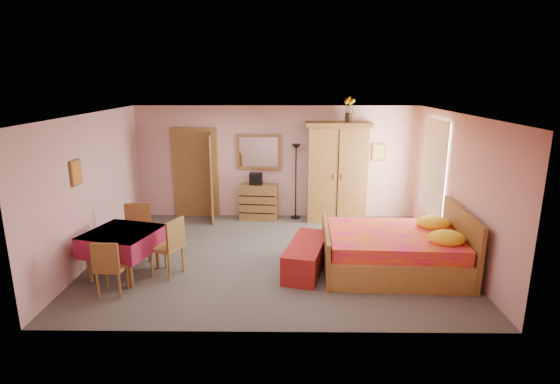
{
  "coord_description": "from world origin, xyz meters",
  "views": [
    {
      "loc": [
        0.19,
        -7.52,
        3.17
      ],
      "look_at": [
        0.1,
        0.3,
        1.15
      ],
      "focal_mm": 28.0,
      "sensor_mm": 36.0,
      "label": 1
    }
  ],
  "objects_px": {
    "chest_of_drawers": "(259,202)",
    "chair_west": "(80,252)",
    "bench": "(306,256)",
    "sunflower_vase": "(349,109)",
    "chair_south": "(112,266)",
    "stereo": "(256,179)",
    "floor_lamp": "(296,182)",
    "wardrobe": "(337,172)",
    "wall_mirror": "(259,152)",
    "chair_north": "(138,233)",
    "dining_table": "(124,253)",
    "bed": "(393,240)",
    "chair_east": "(166,246)"
  },
  "relations": [
    {
      "from": "stereo",
      "to": "wardrobe",
      "type": "xyz_separation_m",
      "value": [
        1.85,
        -0.07,
        0.18
      ]
    },
    {
      "from": "chair_north",
      "to": "chest_of_drawers",
      "type": "bearing_deg",
      "value": -143.57
    },
    {
      "from": "chair_north",
      "to": "chair_west",
      "type": "xyz_separation_m",
      "value": [
        -0.73,
        -0.72,
        -0.08
      ]
    },
    {
      "from": "bench",
      "to": "chair_west",
      "type": "bearing_deg",
      "value": -175.64
    },
    {
      "from": "chest_of_drawers",
      "to": "chair_east",
      "type": "xyz_separation_m",
      "value": [
        -1.35,
        -3.01,
        0.08
      ]
    },
    {
      "from": "stereo",
      "to": "floor_lamp",
      "type": "height_order",
      "value": "floor_lamp"
    },
    {
      "from": "dining_table",
      "to": "floor_lamp",
      "type": "bearing_deg",
      "value": 47.04
    },
    {
      "from": "stereo",
      "to": "chair_east",
      "type": "distance_m",
      "value": 3.34
    },
    {
      "from": "chest_of_drawers",
      "to": "chair_east",
      "type": "height_order",
      "value": "chair_east"
    },
    {
      "from": "wardrobe",
      "to": "chair_east",
      "type": "xyz_separation_m",
      "value": [
        -3.14,
        -2.97,
        -0.64
      ]
    },
    {
      "from": "chair_south",
      "to": "chair_east",
      "type": "bearing_deg",
      "value": 48.83
    },
    {
      "from": "bed",
      "to": "bench",
      "type": "distance_m",
      "value": 1.49
    },
    {
      "from": "chair_north",
      "to": "sunflower_vase",
      "type": "bearing_deg",
      "value": -162.97
    },
    {
      "from": "bed",
      "to": "bench",
      "type": "xyz_separation_m",
      "value": [
        -1.46,
        -0.02,
        -0.3
      ]
    },
    {
      "from": "bench",
      "to": "sunflower_vase",
      "type": "bearing_deg",
      "value": 69.72
    },
    {
      "from": "chair_north",
      "to": "chair_west",
      "type": "height_order",
      "value": "chair_north"
    },
    {
      "from": "chair_south",
      "to": "stereo",
      "type": "bearing_deg",
      "value": 63.82
    },
    {
      "from": "stereo",
      "to": "chair_east",
      "type": "xyz_separation_m",
      "value": [
        -1.3,
        -3.04,
        -0.46
      ]
    },
    {
      "from": "stereo",
      "to": "chair_east",
      "type": "bearing_deg",
      "value": -113.06
    },
    {
      "from": "wall_mirror",
      "to": "sunflower_vase",
      "type": "distance_m",
      "value": 2.25
    },
    {
      "from": "chest_of_drawers",
      "to": "chair_west",
      "type": "height_order",
      "value": "chair_west"
    },
    {
      "from": "stereo",
      "to": "chair_west",
      "type": "height_order",
      "value": "stereo"
    },
    {
      "from": "wall_mirror",
      "to": "sunflower_vase",
      "type": "bearing_deg",
      "value": -3.46
    },
    {
      "from": "bench",
      "to": "chair_north",
      "type": "distance_m",
      "value": 3.06
    },
    {
      "from": "chest_of_drawers",
      "to": "bed",
      "type": "relative_size",
      "value": 0.37
    },
    {
      "from": "floor_lamp",
      "to": "dining_table",
      "type": "height_order",
      "value": "floor_lamp"
    },
    {
      "from": "floor_lamp",
      "to": "chair_south",
      "type": "height_order",
      "value": "floor_lamp"
    },
    {
      "from": "floor_lamp",
      "to": "sunflower_vase",
      "type": "distance_m",
      "value": 2.02
    },
    {
      "from": "bench",
      "to": "wardrobe",
      "type": "bearing_deg",
      "value": 73.79
    },
    {
      "from": "chair_west",
      "to": "wall_mirror",
      "type": "bearing_deg",
      "value": 133.72
    },
    {
      "from": "bench",
      "to": "dining_table",
      "type": "xyz_separation_m",
      "value": [
        -3.03,
        -0.24,
        0.14
      ]
    },
    {
      "from": "chair_south",
      "to": "chair_west",
      "type": "relative_size",
      "value": 1.05
    },
    {
      "from": "dining_table",
      "to": "stereo",
      "type": "bearing_deg",
      "value": 57.15
    },
    {
      "from": "floor_lamp",
      "to": "chair_south",
      "type": "bearing_deg",
      "value": -127.04
    },
    {
      "from": "bench",
      "to": "chair_south",
      "type": "xyz_separation_m",
      "value": [
        -2.98,
        -0.9,
        0.2
      ]
    },
    {
      "from": "stereo",
      "to": "wardrobe",
      "type": "height_order",
      "value": "wardrobe"
    },
    {
      "from": "chest_of_drawers",
      "to": "wardrobe",
      "type": "relative_size",
      "value": 0.38
    },
    {
      "from": "stereo",
      "to": "bench",
      "type": "bearing_deg",
      "value": -70.03
    },
    {
      "from": "wall_mirror",
      "to": "stereo",
      "type": "distance_m",
      "value": 0.63
    },
    {
      "from": "chair_north",
      "to": "chair_west",
      "type": "bearing_deg",
      "value": 31.82
    },
    {
      "from": "chair_west",
      "to": "chair_east",
      "type": "height_order",
      "value": "chair_east"
    },
    {
      "from": "wall_mirror",
      "to": "dining_table",
      "type": "height_order",
      "value": "wall_mirror"
    },
    {
      "from": "stereo",
      "to": "sunflower_vase",
      "type": "bearing_deg",
      "value": -1.89
    },
    {
      "from": "wall_mirror",
      "to": "stereo",
      "type": "xyz_separation_m",
      "value": [
        -0.06,
        -0.18,
        -0.6
      ]
    },
    {
      "from": "chair_west",
      "to": "sunflower_vase",
      "type": "bearing_deg",
      "value": 116.24
    },
    {
      "from": "chest_of_drawers",
      "to": "chair_west",
      "type": "xyz_separation_m",
      "value": [
        -2.76,
        -3.11,
        0.02
      ]
    },
    {
      "from": "chest_of_drawers",
      "to": "chair_north",
      "type": "xyz_separation_m",
      "value": [
        -2.03,
        -2.38,
        0.09
      ]
    },
    {
      "from": "dining_table",
      "to": "chair_south",
      "type": "bearing_deg",
      "value": -85.16
    },
    {
      "from": "bench",
      "to": "dining_table",
      "type": "height_order",
      "value": "dining_table"
    },
    {
      "from": "wall_mirror",
      "to": "bed",
      "type": "distance_m",
      "value": 4.0
    }
  ]
}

